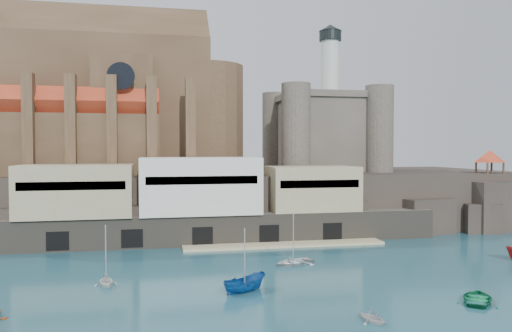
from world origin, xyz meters
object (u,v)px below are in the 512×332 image
object	(u,v)px
church	(113,106)
boat_2	(245,291)
pavilion	(490,158)
boat_1	(372,322)
castle_keep	(324,129)

from	to	relation	value
church	boat_2	bearing A→B (deg)	-70.68
pavilion	church	bearing A→B (deg)	166.52
boat_2	pavilion	bearing A→B (deg)	-87.35
pavilion	boat_1	distance (m)	59.46
pavilion	castle_keep	bearing A→B (deg)	149.82
pavilion	boat_1	xyz separation A→B (m)	(-41.24, -40.90, -12.73)
pavilion	boat_1	bearing A→B (deg)	-135.24
boat_1	church	bearing A→B (deg)	90.73
church	castle_keep	xyz separation A→B (m)	(40.21, -0.78, -3.81)
boat_1	boat_2	world-z (taller)	boat_2
castle_keep	boat_1	distance (m)	60.86
castle_keep	boat_2	bearing A→B (deg)	-118.03
castle_keep	boat_1	size ratio (longest dim) A/B	10.38
pavilion	boat_1	world-z (taller)	pavilion
boat_2	boat_1	bearing A→B (deg)	-169.28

